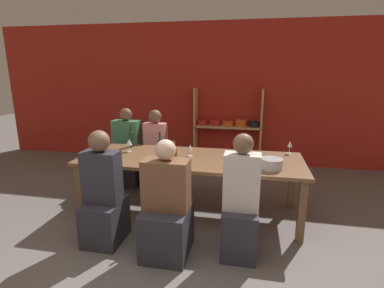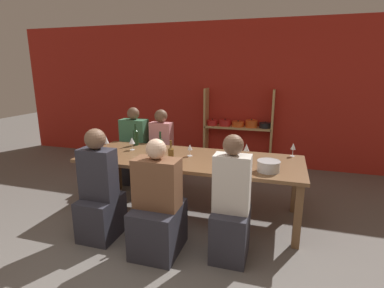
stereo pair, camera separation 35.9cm
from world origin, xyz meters
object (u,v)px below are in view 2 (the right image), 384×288
at_px(wine_glass_empty_d, 92,149).
at_px(shelf_unit, 237,137).
at_px(mixing_bowl, 268,166).
at_px(wine_bottle_dark, 160,146).
at_px(wine_glass_red_a, 293,147).
at_px(cell_phone, 152,158).
at_px(person_far_a, 162,157).
at_px(wine_glass_empty_a, 226,158).
at_px(wine_bottle_green, 171,155).
at_px(wine_glass_empty_c, 190,148).
at_px(wine_glass_white_b, 132,141).
at_px(person_near_b, 231,213).
at_px(wine_glass_empty_b, 106,140).
at_px(wine_glass_white_a, 246,148).
at_px(dining_table, 190,163).
at_px(wine_bottle_amber, 136,137).
at_px(person_near_c, 100,198).
at_px(person_far_b, 135,155).
at_px(person_near_a, 158,212).

bearing_deg(wine_glass_empty_d, shelf_unit, 60.25).
relative_size(mixing_bowl, wine_bottle_dark, 0.83).
relative_size(wine_glass_red_a, wine_glass_empty_d, 1.04).
height_order(cell_phone, person_far_a, person_far_a).
xyz_separation_m(wine_glass_empty_a, wine_glass_empty_d, (-1.66, -0.10, 0.00)).
height_order(wine_bottle_green, wine_bottle_dark, wine_bottle_dark).
height_order(wine_bottle_dark, wine_glass_empty_d, wine_bottle_dark).
bearing_deg(mixing_bowl, wine_glass_empty_c, 162.27).
distance_m(wine_glass_red_a, wine_glass_white_b, 2.12).
bearing_deg(person_near_b, person_far_a, 130.68).
xyz_separation_m(wine_glass_empty_b, person_far_a, (0.47, 0.82, -0.43)).
distance_m(wine_glass_white_a, cell_phone, 1.18).
relative_size(wine_glass_empty_b, wine_glass_white_a, 1.11).
height_order(wine_glass_red_a, wine_glass_empty_b, wine_glass_empty_b).
distance_m(dining_table, wine_glass_empty_c, 0.19).
bearing_deg(wine_bottle_amber, shelf_unit, 55.89).
distance_m(person_far_a, person_near_b, 2.14).
bearing_deg(shelf_unit, wine_glass_red_a, -60.47).
height_order(wine_glass_empty_c, person_far_a, person_far_a).
xyz_separation_m(wine_bottle_green, wine_bottle_amber, (-0.82, 0.72, 0.01)).
relative_size(wine_glass_empty_d, person_near_b, 0.13).
bearing_deg(shelf_unit, dining_table, -97.02).
bearing_deg(wine_bottle_dark, shelf_unit, 72.77).
distance_m(wine_glass_white_b, person_near_c, 1.03).
height_order(wine_bottle_green, wine_glass_white_b, wine_bottle_green).
xyz_separation_m(wine_bottle_amber, person_far_a, (0.21, 0.47, -0.42)).
bearing_deg(person_far_a, wine_bottle_amber, 66.21).
distance_m(wine_glass_red_a, wine_glass_white_a, 0.60).
xyz_separation_m(shelf_unit, mixing_bowl, (0.71, -2.40, 0.25)).
relative_size(wine_bottle_dark, wine_bottle_amber, 0.98).
bearing_deg(wine_bottle_dark, wine_glass_empty_c, 8.07).
bearing_deg(person_far_a, person_near_c, 88.62).
bearing_deg(mixing_bowl, wine_bottle_amber, 161.92).
distance_m(mixing_bowl, wine_glass_empty_c, 1.04).
height_order(mixing_bowl, cell_phone, mixing_bowl).
bearing_deg(cell_phone, person_far_b, 127.34).
bearing_deg(wine_glass_white_a, person_near_a, -123.27).
bearing_deg(person_far_a, shelf_unit, -127.29).
distance_m(wine_bottle_amber, person_far_a, 0.66).
relative_size(shelf_unit, wine_glass_empty_d, 8.91).
relative_size(wine_bottle_green, cell_phone, 1.77).
distance_m(wine_bottle_amber, wine_glass_red_a, 2.17).
bearing_deg(person_far_b, person_near_a, 123.60).
bearing_deg(wine_glass_empty_c, person_far_b, 147.02).
bearing_deg(wine_glass_empty_a, person_near_b, -72.90).
bearing_deg(wine_bottle_amber, mixing_bowl, -18.08).
bearing_deg(cell_phone, wine_glass_empty_c, 31.75).
height_order(wine_bottle_amber, wine_glass_white_a, wine_bottle_amber).
distance_m(wine_glass_empty_a, wine_glass_empty_d, 1.66).
bearing_deg(wine_glass_white_a, wine_glass_empty_b, -173.98).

